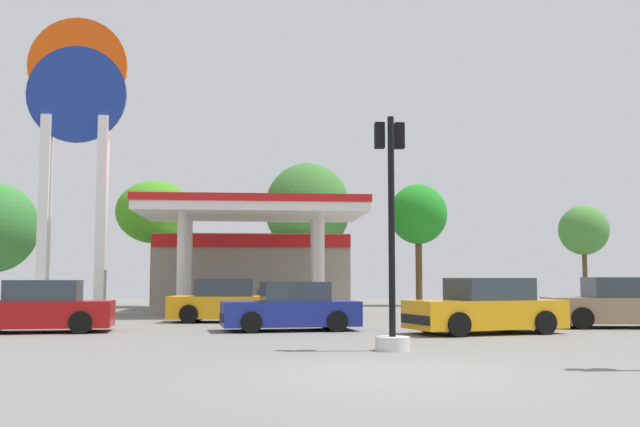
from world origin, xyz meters
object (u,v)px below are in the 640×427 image
object	(u,v)px
tree_1	(155,212)
tree_4	(584,231)
car_0	(39,309)
car_4	(230,303)
tree_3	(418,215)
station_pole_sign	(76,124)
traffic_signal_1	(392,264)
car_2	(485,308)
car_1	(618,305)
tree_2	(308,208)
car_3	(291,308)

from	to	relation	value
tree_1	tree_4	xyz separation A→B (m)	(24.88, 2.02, -0.70)
car_0	car_4	bearing A→B (deg)	40.11
tree_1	tree_3	size ratio (longest dim) A/B	0.99
station_pole_sign	traffic_signal_1	size ratio (longest dim) A/B	2.45
car_2	tree_4	size ratio (longest dim) A/B	0.78
station_pole_sign	tree_1	size ratio (longest dim) A/B	1.82
traffic_signal_1	tree_4	distance (m)	31.15
car_1	tree_2	bearing A→B (deg)	114.76
station_pole_sign	car_1	distance (m)	21.70
car_4	tree_2	world-z (taller)	tree_2
car_4	car_1	bearing A→B (deg)	-17.88
tree_1	car_0	bearing A→B (deg)	-92.14
car_1	car_4	xyz separation A→B (m)	(-12.17, 3.93, -0.02)
traffic_signal_1	car_2	bearing A→B (deg)	52.14
car_2	station_pole_sign	bearing A→B (deg)	143.02
station_pole_sign	car_0	xyz separation A→B (m)	(1.29, -8.86, -7.18)
car_2	tree_3	size ratio (longest dim) A/B	0.67
tree_1	tree_4	world-z (taller)	tree_1
car_1	car_4	bearing A→B (deg)	162.12
car_4	tree_3	xyz separation A→B (m)	(10.04, 14.59, 4.42)
car_4	tree_4	bearing A→B (deg)	37.98
station_pole_sign	tree_3	xyz separation A→B (m)	(16.58, 10.14, -2.75)
tree_4	tree_2	bearing A→B (deg)	-174.79
station_pole_sign	car_3	distance (m)	14.18
car_4	car_2	bearing A→B (deg)	-39.31
car_4	traffic_signal_1	distance (m)	11.16
car_2	tree_4	xyz separation A→B (m)	(13.04, 21.83, 3.66)
station_pole_sign	car_3	size ratio (longest dim) A/B	2.97
car_3	tree_4	world-z (taller)	tree_4
car_2	car_4	xyz separation A→B (m)	(-7.28, 5.96, -0.02)
car_3	car_4	xyz separation A→B (m)	(-1.94, 4.35, 0.04)
car_4	tree_2	distance (m)	15.57
car_2	tree_1	size ratio (longest dim) A/B	0.68
car_4	traffic_signal_1	world-z (taller)	traffic_signal_1
car_3	tree_3	size ratio (longest dim) A/B	0.61
car_0	station_pole_sign	bearing A→B (deg)	98.31
car_1	traffic_signal_1	xyz separation A→B (m)	(-8.36, -6.50, 1.13)
car_0	tree_2	distance (m)	21.34
car_1	tree_1	xyz separation A→B (m)	(-16.73, 17.77, 4.35)
traffic_signal_1	tree_2	world-z (taller)	tree_2
car_3	car_0	bearing A→B (deg)	-179.51
car_0	tree_1	world-z (taller)	tree_1
car_3	tree_1	world-z (taller)	tree_1
tree_1	tree_3	world-z (taller)	tree_3
car_2	tree_3	distance (m)	21.20
car_3	traffic_signal_1	bearing A→B (deg)	-72.86
traffic_signal_1	tree_3	world-z (taller)	tree_3
station_pole_sign	car_0	world-z (taller)	station_pole_sign
tree_2	traffic_signal_1	bearing A→B (deg)	-89.84
car_3	tree_4	size ratio (longest dim) A/B	0.71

